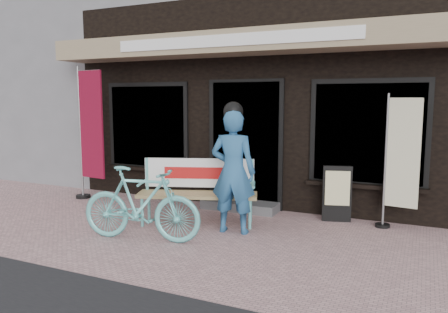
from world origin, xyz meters
The scene contains 9 objects.
ground centered at (0.00, 0.00, 0.00)m, with size 70.00×70.00×0.00m, color #BB8F90.
storefront centered at (0.00, 4.96, 2.99)m, with size 7.00×6.77×6.00m.
neighbor_left_near centered at (-8.50, 5.50, 3.20)m, with size 10.00×7.00×6.40m, color slate.
bench centered at (-0.29, 0.80, 0.57)m, with size 1.83×1.03×0.97m.
person centered at (0.39, 0.56, 0.90)m, with size 0.68×0.49×1.83m.
bicycle centered at (-0.56, -0.28, 0.50)m, with size 0.47×1.65×0.99m, color #62C0BE.
nobori_red centered at (-2.81, 1.30, 1.27)m, with size 0.73×0.29×2.46m.
nobori_cream centered at (2.48, 1.68, 1.01)m, with size 0.58×0.24×1.95m.
menu_stand centered at (1.62, 1.72, 0.44)m, with size 0.44×0.20×0.86m.
Camera 1 is at (2.79, -4.92, 1.87)m, focal length 35.00 mm.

